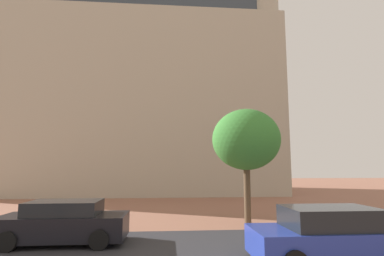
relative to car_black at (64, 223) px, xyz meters
name	(u,v)px	position (x,y,z in m)	size (l,w,h in m)	color
ground_plane	(183,241)	(4.20, 0.00, -0.71)	(120.00, 120.00, 0.00)	#93604C
street_asphalt_strip	(186,252)	(4.20, -1.41, -0.71)	(120.00, 6.42, 0.00)	#2D2D33
landmark_building	(140,97)	(0.51, 22.62, 9.97)	(29.55, 14.88, 37.78)	#B2A893
car_black	(64,223)	(0.00, 0.00, 0.00)	(4.32, 2.07, 1.47)	black
car_blue	(331,236)	(8.21, -2.82, 0.02)	(4.47, 2.11, 1.53)	#23389E
tree_curb_far	(246,140)	(7.45, 3.15, 3.27)	(3.32, 3.32, 5.50)	brown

